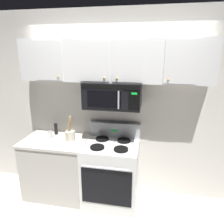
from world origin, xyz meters
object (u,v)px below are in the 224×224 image
at_px(utensil_crock_cream, 70,134).
at_px(salt_shaker, 50,135).
at_px(over_range_microwave, 113,95).
at_px(stove_range, 111,172).
at_px(pepper_mill, 56,129).

distance_m(utensil_crock_cream, salt_shaker, 0.31).
xyz_separation_m(over_range_microwave, salt_shaker, (-0.92, -0.09, -0.62)).
relative_size(stove_range, utensil_crock_cream, 3.02).
height_order(stove_range, pepper_mill, stove_range).
relative_size(stove_range, over_range_microwave, 1.47).
xyz_separation_m(over_range_microwave, utensil_crock_cream, (-0.61, -0.09, -0.58)).
bearing_deg(stove_range, over_range_microwave, 90.14).
bearing_deg(salt_shaker, utensil_crock_cream, -0.09).
bearing_deg(stove_range, salt_shaker, 178.04).
bearing_deg(salt_shaker, pepper_mill, 87.48).
height_order(stove_range, salt_shaker, stove_range).
distance_m(over_range_microwave, utensil_crock_cream, 0.85).
bearing_deg(pepper_mill, salt_shaker, -92.52).
xyz_separation_m(stove_range, salt_shaker, (-0.92, 0.03, 0.49)).
distance_m(stove_range, salt_shaker, 1.04).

